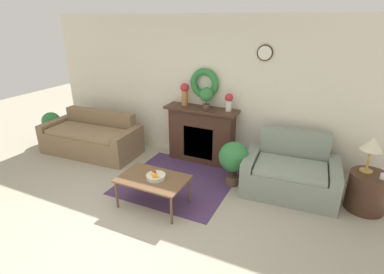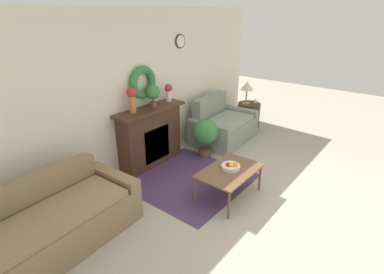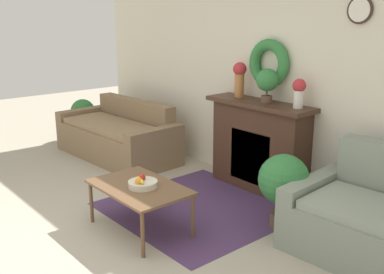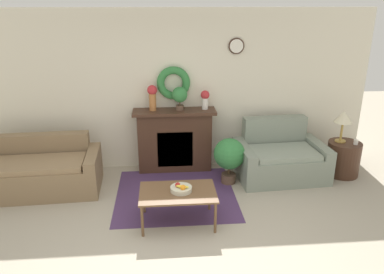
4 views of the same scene
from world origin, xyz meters
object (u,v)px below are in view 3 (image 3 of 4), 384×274
object	(u,v)px
fireplace	(259,146)
vase_on_mantel_right	(299,91)
coffee_table	(140,190)
potted_plant_floor_by_loveseat	(284,182)
potted_plant_on_mantel	(267,81)
fruit_bowl	(142,183)
couch_left	(118,137)
potted_plant_floor_by_couch	(83,117)
loveseat_right	(379,223)
vase_on_mantel_left	(240,77)

from	to	relation	value
fireplace	vase_on_mantel_right	distance (m)	0.89
coffee_table	potted_plant_floor_by_loveseat	xyz separation A→B (m)	(0.87, 1.09, 0.06)
potted_plant_on_mantel	potted_plant_floor_by_loveseat	world-z (taller)	potted_plant_on_mantel
fruit_bowl	potted_plant_on_mantel	xyz separation A→B (m)	(0.08, 1.67, 0.83)
couch_left	coffee_table	distance (m)	2.43
potted_plant_on_mantel	potted_plant_floor_by_couch	world-z (taller)	potted_plant_on_mantel
loveseat_right	vase_on_mantel_right	distance (m)	1.60
loveseat_right	potted_plant_floor_by_loveseat	world-z (taller)	loveseat_right
fireplace	potted_plant_on_mantel	size ratio (longest dim) A/B	3.55
couch_left	fireplace	bearing A→B (deg)	12.55
vase_on_mantel_right	potted_plant_on_mantel	size ratio (longest dim) A/B	0.82
vase_on_mantel_left	potted_plant_floor_by_loveseat	bearing A→B (deg)	-26.83
coffee_table	fruit_bowl	distance (m)	0.09
fireplace	potted_plant_floor_by_loveseat	bearing A→B (deg)	-35.41
fireplace	loveseat_right	xyz separation A→B (m)	(1.73, -0.41, -0.23)
fruit_bowl	potted_plant_floor_by_couch	distance (m)	3.61
fireplace	fruit_bowl	world-z (taller)	fireplace
coffee_table	potted_plant_floor_by_loveseat	bearing A→B (deg)	51.36
fireplace	vase_on_mantel_left	world-z (taller)	vase_on_mantel_left
fireplace	couch_left	size ratio (longest dim) A/B	0.68
fireplace	vase_on_mantel_right	xyz separation A→B (m)	(0.52, 0.01, 0.72)
coffee_table	vase_on_mantel_right	world-z (taller)	vase_on_mantel_right
potted_plant_floor_by_couch	potted_plant_floor_by_loveseat	size ratio (longest dim) A/B	0.91
vase_on_mantel_left	fruit_bowl	bearing A→B (deg)	-77.73
loveseat_right	potted_plant_on_mantel	xyz separation A→B (m)	(-1.64, 0.40, 1.00)
couch_left	potted_plant_floor_by_loveseat	xyz separation A→B (m)	(3.04, 0.00, 0.17)
fruit_bowl	vase_on_mantel_left	world-z (taller)	vase_on_mantel_left
vase_on_mantel_left	vase_on_mantel_right	distance (m)	0.87
couch_left	loveseat_right	distance (m)	3.94
fireplace	fruit_bowl	xyz separation A→B (m)	(0.02, -1.69, -0.05)
couch_left	coffee_table	bearing A→B (deg)	-29.47
fireplace	couch_left	distance (m)	2.29
couch_left	loveseat_right	bearing A→B (deg)	0.00
couch_left	vase_on_mantel_right	world-z (taller)	vase_on_mantel_right
vase_on_mantel_left	coffee_table	bearing A→B (deg)	-79.22
vase_on_mantel_right	potted_plant_floor_by_couch	world-z (taller)	vase_on_mantel_right
vase_on_mantel_right	couch_left	bearing A→B (deg)	-167.35
fireplace	potted_plant_floor_by_couch	bearing A→B (deg)	-170.92
loveseat_right	couch_left	bearing A→B (deg)	179.12
coffee_table	fruit_bowl	world-z (taller)	fruit_bowl
fireplace	coffee_table	world-z (taller)	fireplace
loveseat_right	potted_plant_floor_by_loveseat	bearing A→B (deg)	-171.70
coffee_table	potted_plant_floor_by_loveseat	distance (m)	1.40
vase_on_mantel_right	potted_plant_on_mantel	distance (m)	0.43
couch_left	fruit_bowl	distance (m)	2.47
potted_plant_on_mantel	loveseat_right	bearing A→B (deg)	-13.58
potted_plant_on_mantel	coffee_table	bearing A→B (deg)	-94.24
couch_left	loveseat_right	xyz separation A→B (m)	(3.93, 0.19, 0.01)
fireplace	fruit_bowl	distance (m)	1.69
vase_on_mantel_left	potted_plant_on_mantel	distance (m)	0.45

